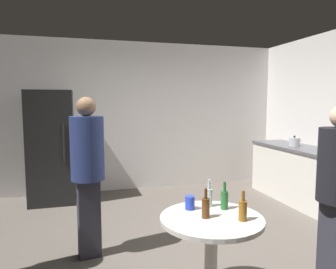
% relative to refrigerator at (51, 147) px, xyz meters
% --- Properties ---
extents(ground_plane, '(5.20, 5.20, 0.10)m').
position_rel_refrigerator_xyz_m(ground_plane, '(1.58, -2.20, -0.95)').
color(ground_plane, '#5B544C').
extents(wall_back, '(5.32, 0.06, 2.70)m').
position_rel_refrigerator_xyz_m(wall_back, '(1.58, 0.43, 0.45)').
color(wall_back, silver).
rests_on(wall_back, ground_plane).
extents(refrigerator, '(0.70, 0.68, 1.80)m').
position_rel_refrigerator_xyz_m(refrigerator, '(0.00, 0.00, 0.00)').
color(refrigerator, black).
rests_on(refrigerator, ground_plane).
extents(kitchen_counter, '(0.64, 2.21, 0.90)m').
position_rel_refrigerator_xyz_m(kitchen_counter, '(3.86, -1.23, -0.45)').
color(kitchen_counter, beige).
rests_on(kitchen_counter, ground_plane).
extents(kettle, '(0.24, 0.17, 0.18)m').
position_rel_refrigerator_xyz_m(kettle, '(3.81, -0.98, 0.07)').
color(kettle, '#B2B2B7').
rests_on(kettle, kitchen_counter).
extents(wine_bottle_on_counter, '(0.08, 0.08, 0.31)m').
position_rel_refrigerator_xyz_m(wine_bottle_on_counter, '(3.86, -1.73, 0.12)').
color(wine_bottle_on_counter, '#3F141E').
rests_on(wine_bottle_on_counter, kitchen_counter).
extents(beer_bottle_on_counter, '(0.06, 0.06, 0.23)m').
position_rel_refrigerator_xyz_m(beer_bottle_on_counter, '(3.88, -1.48, 0.08)').
color(beer_bottle_on_counter, '#8C5919').
rests_on(beer_bottle_on_counter, kitchen_counter).
extents(foreground_table, '(0.80, 0.80, 0.73)m').
position_rel_refrigerator_xyz_m(foreground_table, '(1.42, -3.13, -0.27)').
color(foreground_table, beige).
rests_on(foreground_table, ground_plane).
extents(beer_bottle_amber, '(0.06, 0.06, 0.23)m').
position_rel_refrigerator_xyz_m(beer_bottle_amber, '(1.62, -3.27, -0.08)').
color(beer_bottle_amber, '#8C5919').
rests_on(beer_bottle_amber, foreground_table).
extents(beer_bottle_brown, '(0.06, 0.06, 0.23)m').
position_rel_refrigerator_xyz_m(beer_bottle_brown, '(1.37, -3.14, -0.08)').
color(beer_bottle_brown, '#593314').
rests_on(beer_bottle_brown, foreground_table).
extents(beer_bottle_green, '(0.06, 0.06, 0.23)m').
position_rel_refrigerator_xyz_m(beer_bottle_green, '(1.60, -3.00, -0.08)').
color(beer_bottle_green, '#26662D').
rests_on(beer_bottle_green, foreground_table).
extents(beer_bottle_clear, '(0.06, 0.06, 0.23)m').
position_rel_refrigerator_xyz_m(beer_bottle_clear, '(1.50, -2.90, -0.08)').
color(beer_bottle_clear, silver).
rests_on(beer_bottle_clear, foreground_table).
extents(plastic_cup_blue, '(0.08, 0.08, 0.11)m').
position_rel_refrigerator_xyz_m(plastic_cup_blue, '(1.32, -2.93, -0.11)').
color(plastic_cup_blue, blue).
rests_on(plastic_cup_blue, foreground_table).
extents(person_in_navy_shirt, '(0.38, 0.38, 1.67)m').
position_rel_refrigerator_xyz_m(person_in_navy_shirt, '(0.53, -2.03, 0.08)').
color(person_in_navy_shirt, '#2D2D38').
rests_on(person_in_navy_shirt, ground_plane).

